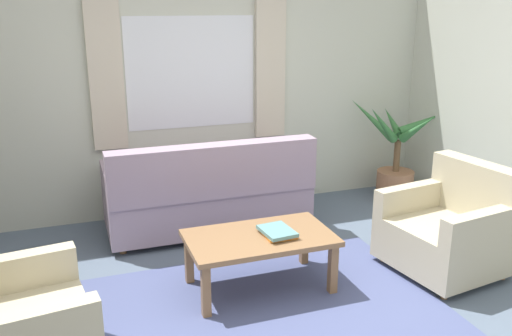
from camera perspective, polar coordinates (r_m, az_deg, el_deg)
The scene contains 10 objects.
ground_plane at distance 3.99m, azimuth 1.39°, elevation -15.02°, with size 6.24×6.24×0.00m, color slate.
wall_back at distance 5.62m, azimuth -6.88°, elevation 8.44°, with size 5.32×0.12×2.60m, color beige.
window_with_curtains at distance 5.52m, azimuth -6.73°, elevation 9.86°, with size 1.98×0.07×1.40m.
area_rug at distance 3.99m, azimuth 1.39°, elevation -14.94°, with size 2.50×1.87×0.01m, color #4C5684.
couch at distance 5.19m, azimuth -4.98°, elevation -2.80°, with size 1.90×0.82×0.92m.
armchair_left at distance 3.46m, azimuth -24.85°, elevation -15.28°, with size 0.93×0.95×0.88m.
armchair_right at distance 4.72m, azimuth 19.71°, elevation -6.03°, with size 0.94×0.95×0.88m.
coffee_table at distance 4.13m, azimuth 0.38°, elevation -7.81°, with size 1.10×0.64×0.44m.
book_stack_on_table at distance 4.11m, azimuth 2.28°, elevation -6.74°, with size 0.24×0.31×0.05m.
potted_plant at distance 6.22m, azimuth 14.38°, elevation 0.43°, with size 1.11×0.96×1.16m.
Camera 1 is at (-1.23, -3.16, 2.10)m, focal length 38.16 mm.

